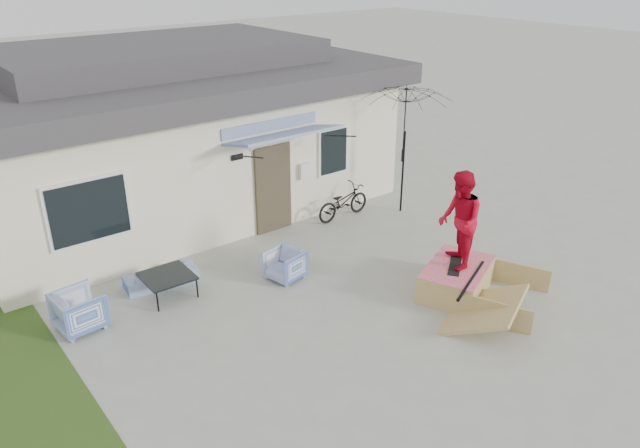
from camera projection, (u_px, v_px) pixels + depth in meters
ground at (369, 328)px, 10.78m from camera, size 90.00×90.00×0.00m
grass_strip at (30, 389)px, 9.29m from camera, size 1.40×8.00×0.01m
house at (163, 126)px, 15.69m from camera, size 10.80×8.49×4.10m
loveseat at (160, 272)px, 12.06m from camera, size 1.46×0.60×0.55m
armchair_left at (79, 309)px, 10.62m from camera, size 0.79×0.84×0.79m
armchair_right at (285, 263)px, 12.26m from camera, size 0.75×0.79×0.69m
coffee_table at (168, 285)px, 11.69m from camera, size 0.94×0.94×0.45m
bicycle at (343, 199)px, 14.98m from camera, size 1.60×0.62×1.01m
patio_umbrella at (404, 145)px, 14.85m from camera, size 2.67×2.57×2.20m
skate_ramp at (456, 279)px, 11.83m from camera, size 2.33×2.62×0.54m
skateboard at (455, 265)px, 11.73m from camera, size 0.83×0.68×0.05m
skater at (460, 219)px, 11.32m from camera, size 1.13×1.17×1.90m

